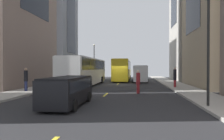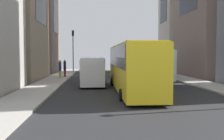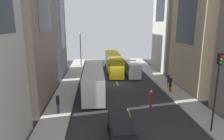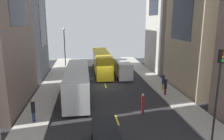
{
  "view_description": "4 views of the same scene",
  "coord_description": "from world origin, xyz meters",
  "views": [
    {
      "loc": [
        2.47,
        -25.67,
        2.2
      ],
      "look_at": [
        -0.87,
        0.39,
        1.92
      ],
      "focal_mm": 30.03,
      "sensor_mm": 36.0,
      "label": 1
    },
    {
      "loc": [
        3.02,
        26.94,
        2.8
      ],
      "look_at": [
        1.04,
        -0.45,
        1.21
      ],
      "focal_mm": 40.76,
      "sensor_mm": 36.0,
      "label": 2
    },
    {
      "loc": [
        -3.4,
        -29.21,
        9.03
      ],
      "look_at": [
        -0.73,
        0.91,
        1.97
      ],
      "focal_mm": 31.37,
      "sensor_mm": 36.0,
      "label": 3
    },
    {
      "loc": [
        -2.75,
        -28.02,
        8.75
      ],
      "look_at": [
        1.37,
        3.58,
        1.36
      ],
      "focal_mm": 34.34,
      "sensor_mm": 36.0,
      "label": 4
    }
  ],
  "objects": [
    {
      "name": "ground_plane",
      "position": [
        0.0,
        0.0,
        0.0
      ],
      "size": [
        41.61,
        41.61,
        0.0
      ],
      "primitive_type": "plane",
      "color": "#28282B"
    },
    {
      "name": "pedestrian_waiting_curb",
      "position": [
        6.61,
        -4.96,
        1.26
      ],
      "size": [
        0.33,
        0.33,
        2.1
      ],
      "rotation": [
        0.0,
        0.0,
        0.72
      ],
      "color": "maroon",
      "rests_on": "ground"
    },
    {
      "name": "pedestrian_crossing_near",
      "position": [
        6.98,
        -3.2,
        1.28
      ],
      "size": [
        0.33,
        0.33,
        2.12
      ],
      "rotation": [
        0.0,
        0.0,
        3.79
      ],
      "color": "gold",
      "rests_on": "ground"
    },
    {
      "name": "lane_stripe_4",
      "position": [
        0.0,
        21.0,
        0.01
      ],
      "size": [
        0.16,
        2.0,
        0.01
      ],
      "primitive_type": "cube",
      "color": "yellow",
      "rests_on": "ground"
    },
    {
      "name": "pedestrian_walking_far",
      "position": [
        2.66,
        -9.38,
        1.06
      ],
      "size": [
        0.34,
        0.34,
        2.0
      ],
      "rotation": [
        0.0,
        0.0,
        1.82
      ],
      "color": "maroon",
      "rests_on": "ground"
    },
    {
      "name": "building_west_2",
      "position": [
        -13.46,
        6.57,
        10.76
      ],
      "size": [
        8.99,
        7.75,
        21.52
      ],
      "color": "slate",
      "rests_on": "ground"
    },
    {
      "name": "delivery_van_white",
      "position": [
        3.12,
        3.78,
        1.51
      ],
      "size": [
        2.25,
        5.36,
        2.58
      ],
      "color": "white",
      "rests_on": "ground"
    },
    {
      "name": "sidewalk_east",
      "position": [
        7.39,
        0.0,
        0.07
      ],
      "size": [
        2.83,
        44.0,
        0.15
      ],
      "primitive_type": "cube",
      "color": "#B2ADA3",
      "rests_on": "ground"
    },
    {
      "name": "car_black_0",
      "position": [
        -1.46,
        -15.19,
        0.99
      ],
      "size": [
        1.91,
        4.6,
        1.68
      ],
      "color": "black",
      "rests_on": "ground"
    },
    {
      "name": "lane_stripe_1",
      "position": [
        0.0,
        -10.5,
        0.01
      ],
      "size": [
        0.16,
        2.0,
        0.01
      ],
      "primitive_type": "cube",
      "color": "yellow",
      "rests_on": "ground"
    },
    {
      "name": "pedestrian_crossing_mid",
      "position": [
        -7.27,
        -10.12,
        1.25
      ],
      "size": [
        0.34,
        0.34,
        2.06
      ],
      "rotation": [
        0.0,
        0.0,
        0.02
      ],
      "color": "navy",
      "rests_on": "ground"
    },
    {
      "name": "traffic_light_near_corner",
      "position": [
        6.37,
        -14.93,
        4.74
      ],
      "size": [
        0.32,
        0.44,
        6.7
      ],
      "color": "black",
      "rests_on": "ground"
    },
    {
      "name": "lane_stripe_3",
      "position": [
        0.0,
        10.5,
        0.01
      ],
      "size": [
        0.16,
        2.0,
        0.01
      ],
      "primitive_type": "cube",
      "color": "yellow",
      "rests_on": "ground"
    },
    {
      "name": "streetcar_yellow",
      "position": [
        0.11,
        7.62,
        2.12
      ],
      "size": [
        2.7,
        12.87,
        3.59
      ],
      "color": "yellow",
      "rests_on": "ground"
    },
    {
      "name": "streetlamp_near",
      "position": [
        -6.47,
        13.78,
        4.54
      ],
      "size": [
        0.44,
        0.44,
        7.19
      ],
      "color": "black",
      "rests_on": "ground"
    },
    {
      "name": "sidewalk_west",
      "position": [
        -7.39,
        0.0,
        0.07
      ],
      "size": [
        2.83,
        44.0,
        0.15
      ],
      "primitive_type": "cube",
      "color": "#B2ADA3",
      "rests_on": "ground"
    },
    {
      "name": "city_bus_white",
      "position": [
        -3.64,
        -3.32,
        2.01
      ],
      "size": [
        2.8,
        12.9,
        3.35
      ],
      "color": "silver",
      "rests_on": "ground"
    },
    {
      "name": "lane_stripe_2",
      "position": [
        0.0,
        0.0,
        0.01
      ],
      "size": [
        0.16,
        2.0,
        0.01
      ],
      "primitive_type": "cube",
      "color": "yellow",
      "rests_on": "ground"
    }
  ]
}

